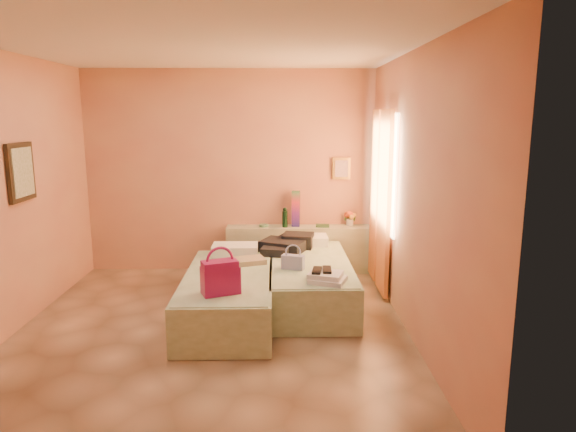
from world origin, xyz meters
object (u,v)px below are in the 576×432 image
headboard_ledge (300,249)px  green_book (323,226)px  towel_stack (328,278)px  bed_right (309,282)px  water_bottle (285,218)px  magenta_handbag (220,277)px  blue_handbag (293,262)px  bed_left (229,296)px  flower_vase (350,217)px

headboard_ledge → green_book: bearing=-3.3°
headboard_ledge → towel_stack: (0.21, -2.00, 0.23)m
bed_right → water_bottle: (-0.28, 1.19, 0.53)m
bed_right → magenta_handbag: (-0.91, -1.09, 0.41)m
bed_right → towel_stack: 0.84m
green_book → blue_handbag: 1.58m
green_book → blue_handbag: size_ratio=0.76×
magenta_handbag → bed_left: bearing=66.9°
bed_left → towel_stack: towel_stack is taller
flower_vase → magenta_handbag: bearing=-123.0°
bed_left → water_bottle: bearing=68.9°
flower_vase → blue_handbag: 1.81m
water_bottle → green_book: 0.54m
water_bottle → flower_vase: bearing=5.9°
magenta_handbag → blue_handbag: 1.06m
water_bottle → green_book: water_bottle is taller
towel_stack → magenta_handbag: bearing=-163.1°
bed_left → water_bottle: (0.62, 1.66, 0.53)m
headboard_ledge → towel_stack: 2.02m
green_book → towel_stack: size_ratio=0.53×
headboard_ledge → bed_left: headboard_ledge is taller
water_bottle → blue_handbag: size_ratio=1.06×
bed_left → bed_right: bearing=27.1°
headboard_ledge → green_book: green_book is taller
bed_left → bed_right: (0.90, 0.47, 0.00)m
bed_right → green_book: 1.30m
bed_right → towel_stack: towel_stack is taller
bed_right → bed_left: bearing=-152.9°
green_book → blue_handbag: bearing=-101.4°
blue_handbag → bed_left: bearing=-147.9°
green_book → flower_vase: bearing=15.9°
flower_vase → towel_stack: (-0.49, -2.06, -0.22)m
water_bottle → magenta_handbag: size_ratio=0.74×
blue_handbag → bed_right: bearing=75.1°
water_bottle → flower_vase: 0.92m
green_book → towel_stack: (-0.10, -1.98, -0.12)m
water_bottle → towel_stack: water_bottle is taller
headboard_ledge → bed_left: (-0.83, -1.70, -0.08)m
magenta_handbag → water_bottle: bearing=52.4°
water_bottle → green_book: (0.52, 0.02, -0.11)m
magenta_handbag → blue_handbag: magenta_handbag is taller
bed_right → magenta_handbag: magenta_handbag is taller
bed_right → towel_stack: bearing=-80.3°
bed_right → flower_vase: (0.63, 1.28, 0.52)m
flower_vase → blue_handbag: flower_vase is taller
headboard_ledge → water_bottle: (-0.21, -0.04, 0.46)m
towel_stack → green_book: bearing=87.0°
bed_right → water_bottle: bearing=102.6°
headboard_ledge → green_book: (0.31, -0.02, 0.34)m
headboard_ledge → magenta_handbag: magenta_handbag is taller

